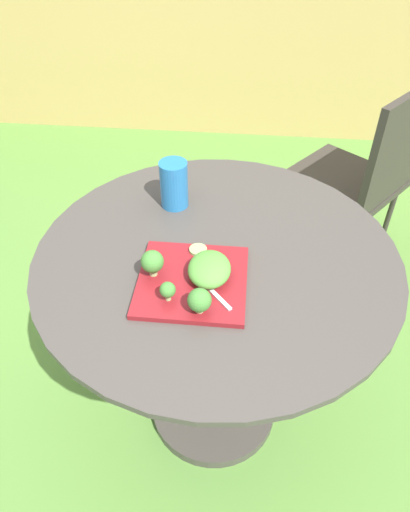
{
  "coord_description": "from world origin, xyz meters",
  "views": [
    {
      "loc": [
        0.06,
        -0.93,
        1.58
      ],
      "look_at": [
        -0.03,
        -0.06,
        0.8
      ],
      "focal_mm": 33.47,
      "sensor_mm": 36.0,
      "label": 1
    }
  ],
  "objects_px": {
    "patio_chair": "(365,171)",
    "fork": "(207,286)",
    "salad_plate": "(192,281)",
    "drinking_glass": "(174,187)"
  },
  "relations": [
    {
      "from": "patio_chair",
      "to": "drinking_glass",
      "type": "bearing_deg",
      "value": -137.66
    },
    {
      "from": "patio_chair",
      "to": "salad_plate",
      "type": "distance_m",
      "value": 1.15
    },
    {
      "from": "fork",
      "to": "drinking_glass",
      "type": "bearing_deg",
      "value": 110.38
    },
    {
      "from": "patio_chair",
      "to": "fork",
      "type": "height_order",
      "value": "patio_chair"
    },
    {
      "from": "drinking_glass",
      "to": "fork",
      "type": "distance_m",
      "value": 0.37
    },
    {
      "from": "patio_chair",
      "to": "fork",
      "type": "distance_m",
      "value": 1.15
    },
    {
      "from": "patio_chair",
      "to": "fork",
      "type": "bearing_deg",
      "value": -120.15
    },
    {
      "from": "patio_chair",
      "to": "fork",
      "type": "xyz_separation_m",
      "value": [
        -0.56,
        -0.97,
        0.25
      ]
    },
    {
      "from": "drinking_glass",
      "to": "fork",
      "type": "xyz_separation_m",
      "value": [
        0.13,
        -0.34,
        -0.05
      ]
    },
    {
      "from": "fork",
      "to": "patio_chair",
      "type": "bearing_deg",
      "value": 59.85
    }
  ]
}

